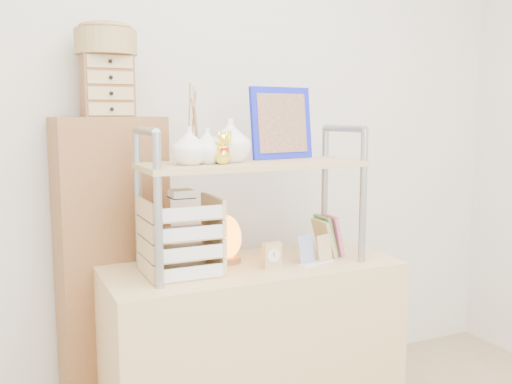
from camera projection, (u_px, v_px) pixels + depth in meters
desk at (253, 352)px, 2.38m from camera, size 1.20×0.50×0.75m
cabinet at (113, 274)px, 2.47m from camera, size 0.47×0.28×1.35m
hutch at (241, 157)px, 2.26m from camera, size 0.90×0.34×0.72m
letter_tray at (182, 241)px, 2.18m from camera, size 0.27×0.25×0.33m
salt_lamp at (227, 238)px, 2.36m from camera, size 0.13×0.12×0.20m
desk_clock at (272, 256)px, 2.26m from camera, size 0.08×0.04×0.11m
postcard_stand at (315, 255)px, 2.35m from camera, size 0.18×0.10×0.12m
drawer_chest at (107, 86)px, 2.34m from camera, size 0.20×0.16×0.25m
woven_basket at (106, 43)px, 2.32m from camera, size 0.25×0.25×0.10m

